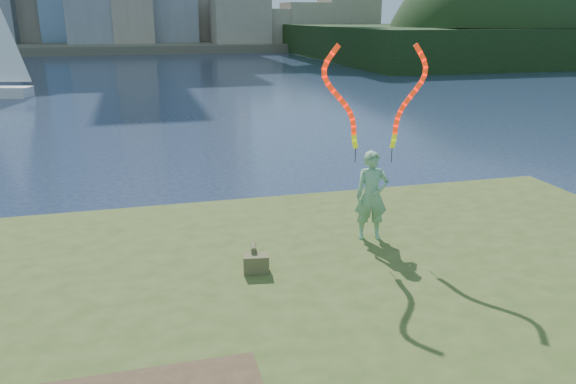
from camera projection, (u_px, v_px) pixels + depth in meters
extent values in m
plane|color=#19253E|center=(269.00, 333.00, 9.53)|extent=(320.00, 320.00, 0.00)
cube|color=#3B4B1B|center=(301.00, 369.00, 7.49)|extent=(14.00, 12.00, 0.30)
cube|color=#4F4A3A|center=(147.00, 44.00, 97.04)|extent=(320.00, 40.00, 1.20)
cube|color=black|center=(560.00, 40.00, 77.61)|extent=(70.00, 42.00, 4.00)
imported|color=#1D7627|center=(372.00, 196.00, 11.26)|extent=(0.74, 0.56, 1.82)
cylinder|color=black|center=(355.00, 155.00, 11.12)|extent=(0.02, 0.02, 0.30)
cylinder|color=black|center=(392.00, 155.00, 11.15)|extent=(0.02, 0.02, 0.30)
cube|color=brown|center=(256.00, 263.00, 9.96)|extent=(0.49, 0.36, 0.32)
cylinder|color=brown|center=(253.00, 248.00, 10.09)|extent=(0.15, 0.31, 0.11)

